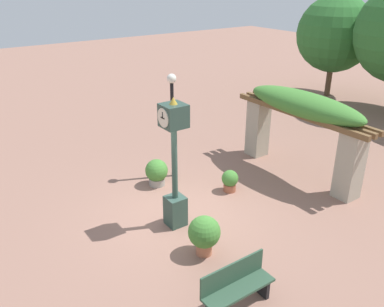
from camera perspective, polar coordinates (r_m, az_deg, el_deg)
ground_plane at (r=10.63m, az=-1.60°, el=-8.77°), size 60.00×60.00×0.00m
pedestal_clock at (r=9.52m, az=-2.47°, el=-1.50°), size 0.53×0.58×3.28m
pergola at (r=12.49m, az=15.22°, el=5.18°), size 4.79×1.18×2.60m
potted_plant_near_left at (r=11.66m, az=5.34°, el=-3.75°), size 0.48×0.48×0.64m
potted_plant_near_right at (r=9.06m, az=1.73°, el=-11.15°), size 0.72×0.72×0.94m
potted_plant_far_left at (r=11.95m, az=-4.99°, el=-2.60°), size 0.67×0.67×0.81m
park_bench at (r=7.96m, az=6.27°, el=-18.08°), size 0.42×1.48×0.89m
lamp_post at (r=11.84m, az=-2.79°, el=6.02°), size 0.27×0.27×3.19m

